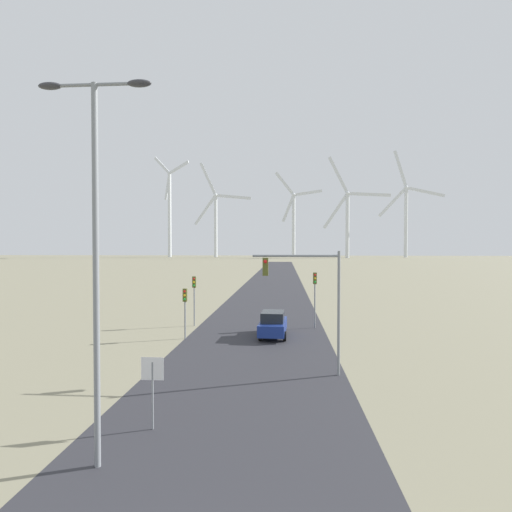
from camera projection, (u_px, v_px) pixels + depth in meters
name	position (u px, v px, depth m)	size (l,w,h in m)	color
road_surface	(270.00, 295.00, 53.63)	(10.00, 240.00, 0.01)	#2D2D33
streetlamp	(96.00, 230.00, 11.47)	(3.33, 0.32, 11.14)	gray
stop_sign_near	(153.00, 379.00, 13.95)	(0.81, 0.07, 2.55)	gray
traffic_light_post_near_left	(185.00, 302.00, 27.76)	(0.28, 0.34, 3.51)	gray
traffic_light_post_near_right	(315.00, 288.00, 31.44)	(0.28, 0.34, 4.40)	gray
traffic_light_post_mid_left	(194.00, 290.00, 32.31)	(0.28, 0.34, 4.02)	gray
traffic_light_mast_overhead	(309.00, 287.00, 19.91)	(4.37, 0.34, 6.21)	gray
car_approaching	(273.00, 324.00, 28.40)	(2.02, 4.19, 1.83)	navy
wind_turbine_far_left	(170.00, 207.00, 256.19)	(26.76, 14.64, 65.86)	silver
wind_turbine_left	(216.00, 217.00, 257.28)	(36.95, 2.60, 61.04)	silver
wind_turbine_center	(294.00, 218.00, 257.48)	(30.48, 2.60, 55.04)	silver
wind_turbine_right	(347.00, 216.00, 236.09)	(38.51, 6.29, 60.49)	silver
wind_turbine_far_right	(406.00, 213.00, 249.35)	(40.69, 2.60, 66.89)	silver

